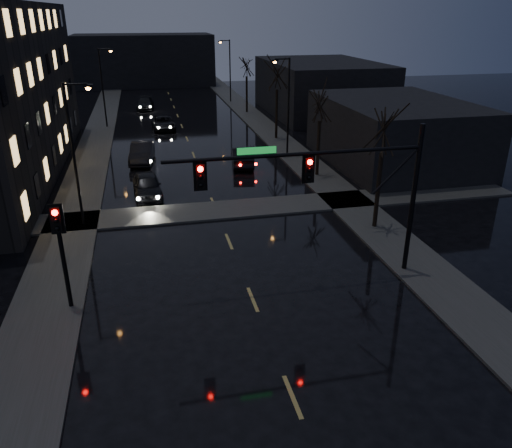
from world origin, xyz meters
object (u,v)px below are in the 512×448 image
oncoming_car_b (142,153)px  lead_car (242,156)px  oncoming_car_d (145,103)px  oncoming_car_c (163,123)px  oncoming_car_a (147,186)px

oncoming_car_b → lead_car: bearing=-12.9°
oncoming_car_d → oncoming_car_b: bearing=-86.2°
oncoming_car_c → lead_car: lead_car is taller
oncoming_car_c → lead_car: 15.92m
oncoming_car_a → lead_car: (7.57, 5.69, 0.01)m
oncoming_car_a → oncoming_car_b: bearing=88.1°
oncoming_car_b → lead_car: (7.79, -2.71, -0.04)m
oncoming_car_a → oncoming_car_c: bearing=80.8°
oncoming_car_c → oncoming_car_d: oncoming_car_d is taller
oncoming_car_c → oncoming_car_d: 12.51m
oncoming_car_a → oncoming_car_c: (2.10, 20.63, -0.08)m
oncoming_car_a → oncoming_car_b: size_ratio=0.91×
oncoming_car_b → oncoming_car_c: 12.46m
oncoming_car_a → oncoming_car_b: (-0.22, 8.40, 0.05)m
oncoming_car_b → oncoming_car_c: (2.32, 12.24, -0.13)m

